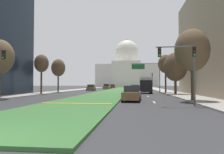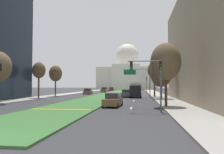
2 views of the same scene
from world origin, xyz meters
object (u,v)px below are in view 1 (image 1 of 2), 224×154
Objects in this scene: street_tree_right_far at (165,64)px; sedan_lead_stopped at (132,94)px; overhead_guide_sign at (149,71)px; sedan_very_far at (113,86)px; street_tree_right_near at (192,50)px; traffic_light_far_right at (152,79)px; sedan_distant at (91,88)px; street_tree_left_mid at (42,64)px; traffic_light_near_right at (184,61)px; capitol_building at (127,70)px; sedan_midblock at (135,89)px; street_tree_left_near at (0,57)px; street_tree_left_far at (58,68)px; street_tree_right_mid at (175,67)px; sedan_far_horizon at (107,87)px; box_truck_delivery at (145,85)px.

street_tree_right_far is 22.04m from sedan_lead_stopped.
sedan_very_far is (-12.43, 43.71, -3.89)m from overhead_guide_sign.
sedan_lead_stopped is at bearing -179.45° from street_tree_right_near.
traffic_light_far_right is at bearing 82.62° from sedan_lead_stopped.
sedan_distant is (-11.46, 33.07, 0.01)m from sedan_lead_stopped.
traffic_light_far_right is at bearing 91.45° from street_tree_right_near.
overhead_guide_sign is 0.91× the size of street_tree_left_mid.
traffic_light_far_right is 18.83m from sedan_distant.
street_tree_left_mid is 20.77m from sedan_distant.
traffic_light_near_right and traffic_light_far_right have the same top height.
capitol_building reaches higher than sedan_midblock.
street_tree_left_near reaches higher than sedan_distant.
street_tree_left_near reaches higher than traffic_light_near_right.
traffic_light_near_right is at bearing -15.81° from street_tree_left_near.
capitol_building is at bearing 82.48° from street_tree_left_far.
street_tree_left_far reaches higher than sedan_very_far.
traffic_light_far_right is 20.90m from street_tree_right_far.
capitol_building is 112.04m from traffic_light_near_right.
street_tree_right_far is (11.14, -86.28, -4.59)m from capitol_building.
street_tree_right_far is at bearing 96.69° from street_tree_right_mid.
traffic_light_far_right is 45.51m from street_tree_left_near.
sedan_midblock is at bearing -3.18° from street_tree_left_far.
traffic_light_far_right is at bearing -30.03° from sedan_far_horizon.
street_tree_left_near is (-19.40, -21.94, 0.51)m from overhead_guide_sign.
capitol_building is 8.18× the size of sedan_midblock.
street_tree_right_near is at bearing -84.05° from capitol_building.
capitol_building is 94.14m from street_tree_left_mid.
capitol_building is at bearing 95.42° from overhead_guide_sign.
sedan_very_far is (0.23, 17.05, -0.08)m from sedan_far_horizon.
box_truck_delivery is at bearing -105.14° from overhead_guide_sign.
street_tree_left_mid is 18.58m from sedan_midblock.
capitol_building reaches higher than street_tree_left_near.
traffic_light_far_right reaches higher than sedan_distant.
box_truck_delivery is at bearing -43.36° from sedan_distant.
street_tree_left_far reaches higher than overhead_guide_sign.
traffic_light_far_right is 21.97m from sedan_midblock.
sedan_distant is (-11.76, 13.12, 0.01)m from sedan_midblock.
traffic_light_near_right is at bearing -46.34° from sedan_lead_stopped.
box_truck_delivery is at bearing 94.93° from traffic_light_near_right.
sedan_far_horizon is at bearing 108.13° from sedan_midblock.
sedan_distant is (5.00, 19.60, -4.70)m from street_tree_left_mid.
box_truck_delivery is (18.44, -0.85, -3.61)m from street_tree_left_far.
street_tree_left_near is 22.61m from street_tree_right_near.
sedan_lead_stopped is (-5.34, -41.19, -2.53)m from traffic_light_far_right.
street_tree_left_near is at bearing 175.94° from sedan_lead_stopped.
capitol_building is at bearing 84.78° from sedan_distant.
overhead_guide_sign is at bearing -64.60° from sedan_far_horizon.
street_tree_right_far is 1.78× the size of sedan_distant.
sedan_midblock is at bearing -175.16° from street_tree_right_far.
overhead_guide_sign reaches higher than sedan_far_horizon.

